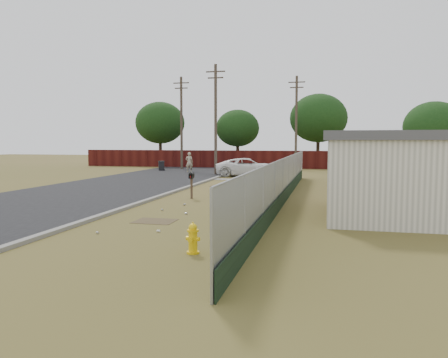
% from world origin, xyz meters
% --- Properties ---
extents(ground, '(120.00, 120.00, 0.00)m').
position_xyz_m(ground, '(0.00, 0.00, 0.00)').
color(ground, brown).
rests_on(ground, ground).
extents(street, '(15.10, 60.00, 0.12)m').
position_xyz_m(street, '(-6.76, 8.05, 0.02)').
color(street, black).
rests_on(street, ground).
extents(chainlink_fence, '(0.10, 27.06, 2.02)m').
position_xyz_m(chainlink_fence, '(3.12, 1.03, 0.80)').
color(chainlink_fence, '#96999E').
rests_on(chainlink_fence, ground).
extents(privacy_fence, '(30.00, 0.12, 1.80)m').
position_xyz_m(privacy_fence, '(-6.00, 25.00, 0.90)').
color(privacy_fence, '#42110E').
rests_on(privacy_fence, ground).
extents(utility_poles, '(12.60, 8.24, 9.00)m').
position_xyz_m(utility_poles, '(-3.67, 20.67, 4.69)').
color(utility_poles, '#4E4134').
rests_on(utility_poles, ground).
extents(houses, '(9.30, 17.24, 3.10)m').
position_xyz_m(houses, '(9.70, 3.13, 1.56)').
color(houses, white).
rests_on(houses, ground).
extents(horizon_trees, '(33.32, 31.94, 7.78)m').
position_xyz_m(horizon_trees, '(0.84, 23.56, 4.63)').
color(horizon_trees, '#312416').
rests_on(horizon_trees, ground).
extents(fire_hydrant, '(0.36, 0.37, 0.79)m').
position_xyz_m(fire_hydrant, '(1.78, -8.85, 0.37)').
color(fire_hydrant, yellow).
rests_on(fire_hydrant, ground).
extents(mailbox, '(0.24, 0.55, 1.27)m').
position_xyz_m(mailbox, '(-1.35, 0.98, 1.00)').
color(mailbox, brown).
rests_on(mailbox, ground).
extents(pickup_truck, '(5.50, 3.41, 1.42)m').
position_xyz_m(pickup_truck, '(-1.10, 14.98, 0.71)').
color(pickup_truck, white).
rests_on(pickup_truck, ground).
extents(pedestrian, '(0.72, 0.55, 1.78)m').
position_xyz_m(pedestrian, '(-6.89, 17.84, 0.89)').
color(pedestrian, tan).
rests_on(pedestrian, ground).
extents(trash_bin, '(0.79, 0.77, 0.89)m').
position_xyz_m(trash_bin, '(-10.17, 19.52, 0.46)').
color(trash_bin, black).
rests_on(trash_bin, ground).
extents(scattered_litter, '(3.19, 12.10, 0.07)m').
position_xyz_m(scattered_litter, '(-0.30, -1.75, 0.04)').
color(scattered_litter, silver).
rests_on(scattered_litter, ground).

